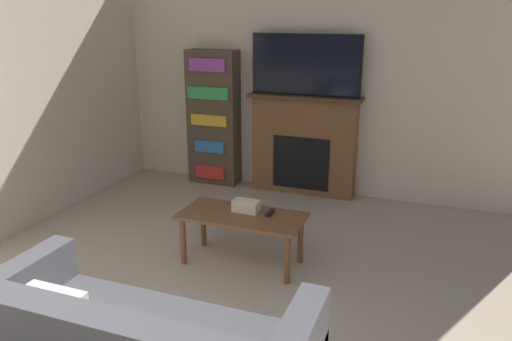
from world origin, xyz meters
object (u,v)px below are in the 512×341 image
tv (306,65)px  coffee_table (242,221)px  fireplace (304,145)px  bookshelf (214,118)px

tv → coffee_table: tv is taller
fireplace → tv: bearing=-90.0°
tv → bookshelf: (-1.15, -0.00, -0.68)m
fireplace → tv: 0.92m
bookshelf → tv: bearing=0.1°
coffee_table → fireplace: bearing=89.9°
fireplace → coffee_table: (-0.00, -1.91, -0.20)m
tv → bookshelf: size_ratio=0.76×
coffee_table → bookshelf: size_ratio=0.64×
coffee_table → tv: bearing=89.9°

